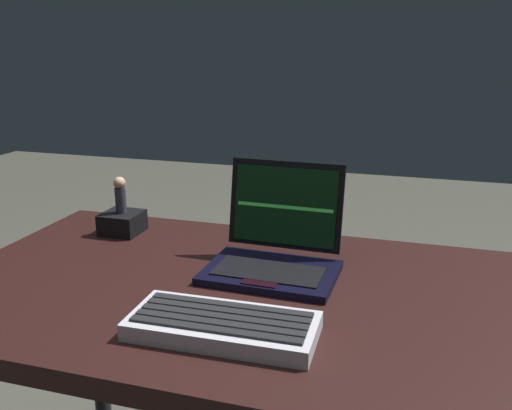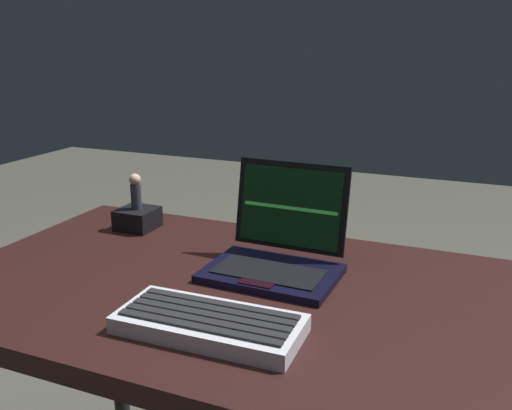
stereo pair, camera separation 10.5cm
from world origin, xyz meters
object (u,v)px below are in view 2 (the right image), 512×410
object	(u,v)px
figurine_stand	(137,219)
laptop_front	(277,251)
external_keyboard	(209,323)
figurine	(136,191)

from	to	relation	value
figurine_stand	laptop_front	bearing A→B (deg)	-15.70
laptop_front	external_keyboard	distance (m)	0.27
laptop_front	external_keyboard	world-z (taller)	laptop_front
external_keyboard	figurine	size ratio (longest dim) A/B	3.42
external_keyboard	figurine_stand	bearing A→B (deg)	135.90
external_keyboard	figurine_stand	size ratio (longest dim) A/B	3.35
laptop_front	figurine_stand	bearing A→B (deg)	164.30
external_keyboard	figurine_stand	xyz separation A→B (m)	(-0.40, 0.39, 0.01)
figurine_stand	figurine	world-z (taller)	figurine
laptop_front	external_keyboard	xyz separation A→B (m)	(-0.01, -0.27, -0.03)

